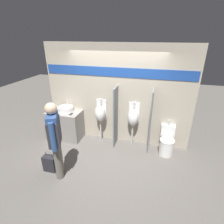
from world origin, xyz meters
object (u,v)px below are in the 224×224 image
object	(u,v)px
toilet	(167,143)
person_in_vest	(55,136)
urinal_near_counter	(100,114)
sink_basin	(66,109)
shopping_bag	(50,163)
urinal_far	(133,117)
cell_phone	(71,114)

from	to	relation	value
toilet	person_in_vest	world-z (taller)	person_in_vest
urinal_near_counter	toilet	xyz separation A→B (m)	(1.85, -0.16, -0.53)
sink_basin	shopping_bag	xyz separation A→B (m)	(0.30, -1.44, -0.72)
person_in_vest	shopping_bag	bearing A→B (deg)	50.51
urinal_near_counter	person_in_vest	distance (m)	1.66
sink_basin	person_in_vest	size ratio (longest dim) A/B	0.24
urinal_far	shopping_bag	world-z (taller)	urinal_far
sink_basin	urinal_near_counter	world-z (taller)	urinal_near_counter
shopping_bag	cell_phone	bearing A→B (deg)	92.76
toilet	urinal_far	bearing A→B (deg)	170.19
cell_phone	shopping_bag	world-z (taller)	cell_phone
urinal_far	shopping_bag	bearing A→B (deg)	-136.59
person_in_vest	urinal_far	bearing A→B (deg)	-66.19
sink_basin	person_in_vest	bearing A→B (deg)	-68.58
cell_phone	toilet	world-z (taller)	toilet
cell_phone	shopping_bag	bearing A→B (deg)	-87.24
cell_phone	urinal_near_counter	distance (m)	0.81
cell_phone	urinal_near_counter	xyz separation A→B (m)	(0.76, 0.28, -0.02)
person_in_vest	shopping_bag	size ratio (longest dim) A/B	3.32
sink_basin	person_in_vest	world-z (taller)	person_in_vest
urinal_near_counter	shopping_bag	world-z (taller)	urinal_near_counter
urinal_far	person_in_vest	xyz separation A→B (m)	(-1.34, -1.60, 0.15)
cell_phone	toilet	xyz separation A→B (m)	(2.61, 0.12, -0.55)
shopping_bag	sink_basin	bearing A→B (deg)	101.96
sink_basin	person_in_vest	xyz separation A→B (m)	(0.59, -1.50, 0.08)
toilet	shopping_bag	size ratio (longest dim) A/B	1.69
sink_basin	person_in_vest	distance (m)	1.62
urinal_near_counter	sink_basin	bearing A→B (deg)	-174.42
sink_basin	shopping_bag	world-z (taller)	sink_basin
cell_phone	shopping_bag	xyz separation A→B (m)	(0.06, -1.26, -0.66)
sink_basin	cell_phone	xyz separation A→B (m)	(0.24, -0.18, -0.06)
cell_phone	person_in_vest	bearing A→B (deg)	-75.36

